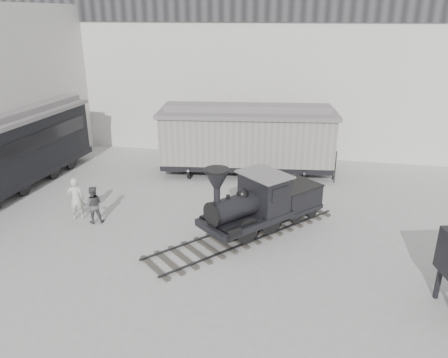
% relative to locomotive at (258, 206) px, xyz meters
% --- Properties ---
extents(ground, '(90.00, 90.00, 0.00)m').
position_rel_locomotive_xyz_m(ground, '(-1.63, -3.54, -1.15)').
color(ground, '#9E9E9B').
extents(north_wall, '(34.00, 2.51, 11.00)m').
position_rel_locomotive_xyz_m(north_wall, '(-1.63, 11.44, 4.41)').
color(north_wall, silver).
rests_on(north_wall, ground).
extents(locomotive, '(7.25, 7.86, 3.11)m').
position_rel_locomotive_xyz_m(locomotive, '(0.00, 0.00, 0.00)').
color(locomotive, '#403C34').
rests_on(locomotive, ground).
extents(boxcar, '(9.91, 4.19, 3.94)m').
position_rel_locomotive_xyz_m(boxcar, '(-1.51, 6.78, 0.92)').
color(boxcar, black).
rests_on(boxcar, ground).
extents(visitor_a, '(0.82, 0.68, 1.92)m').
position_rel_locomotive_xyz_m(visitor_a, '(-7.89, -0.45, -0.19)').
color(visitor_a, silver).
rests_on(visitor_a, ground).
extents(visitor_b, '(0.99, 0.90, 1.66)m').
position_rel_locomotive_xyz_m(visitor_b, '(-7.02, -0.61, -0.31)').
color(visitor_b, '#4F4F50').
rests_on(visitor_b, ground).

